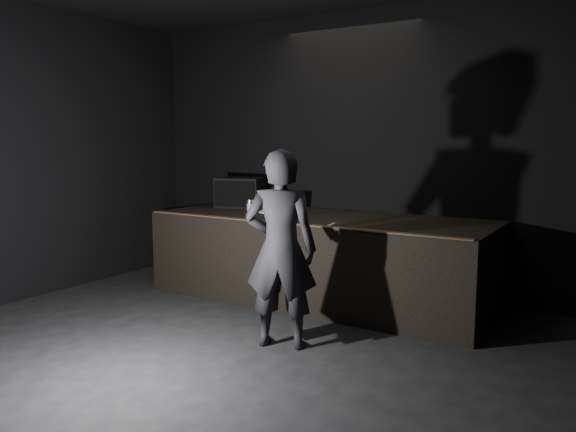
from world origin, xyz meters
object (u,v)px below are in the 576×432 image
Objects in this scene: stage_monitor at (240,193)px; person at (281,249)px; stage_riser at (320,258)px; laptop at (274,208)px; beer_can at (250,207)px.

person is at bearing -61.61° from stage_monitor.
stage_riser is at bearing -94.00° from person.
laptop is at bearing -34.56° from stage_monitor.
stage_riser is at bearing 20.64° from laptop.
person is (0.45, -1.58, 0.41)m from stage_riser.
stage_riser is 9.55× the size of laptop.
stage_monitor is at bearing -65.03° from person.
beer_can is at bearing -61.17° from stage_monitor.
stage_monitor reaches higher than beer_can.
laptop reaches higher than stage_riser.
laptop is 0.23× the size of person.
person is at bearing -74.23° from stage_riser.
stage_monitor is at bearing -175.87° from laptop.
person is (1.24, -1.26, -0.18)m from beer_can.
stage_monitor is 0.38× the size of person.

